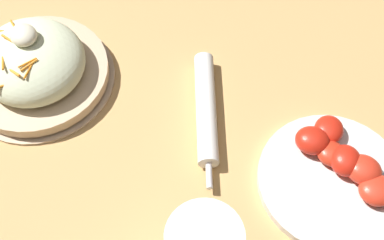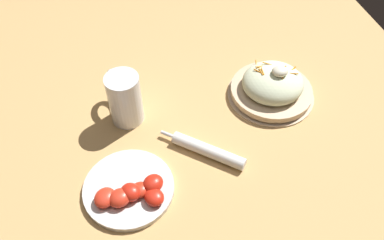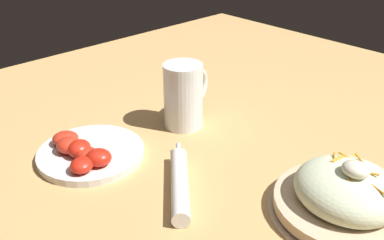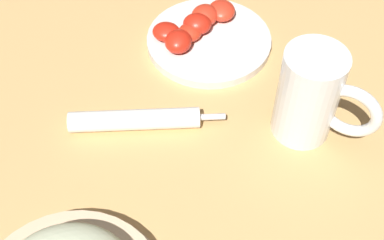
% 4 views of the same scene
% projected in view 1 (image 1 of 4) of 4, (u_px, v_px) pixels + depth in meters
% --- Properties ---
extents(ground_plane, '(1.43, 1.43, 0.00)m').
position_uv_depth(ground_plane, '(116.00, 224.00, 0.64)').
color(ground_plane, tan).
extents(salad_plate, '(0.23, 0.23, 0.10)m').
position_uv_depth(salad_plate, '(34.00, 66.00, 0.73)').
color(salad_plate, '#D1B28E').
rests_on(salad_plate, ground_plane).
extents(napkin_roll, '(0.18, 0.16, 0.03)m').
position_uv_depth(napkin_roll, '(206.00, 109.00, 0.72)').
color(napkin_roll, white).
rests_on(napkin_roll, ground_plane).
extents(tomato_plate, '(0.20, 0.20, 0.04)m').
position_uv_depth(tomato_plate, '(336.00, 172.00, 0.66)').
color(tomato_plate, silver).
rests_on(tomato_plate, ground_plane).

